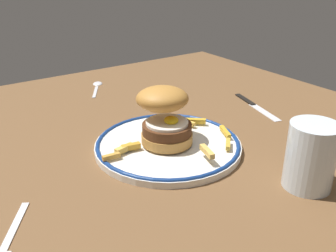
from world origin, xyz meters
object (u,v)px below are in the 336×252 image
object	(u,v)px
fork	(8,239)
knife	(253,104)
water_glass	(310,160)
dinner_plate	(168,144)
spoon	(97,84)
burger	(165,114)

from	to	relation	value
fork	knife	bearing A→B (deg)	14.63
water_glass	knife	size ratio (longest dim) A/B	0.59
dinner_plate	spoon	bearing A→B (deg)	83.15
burger	knife	world-z (taller)	burger
water_glass	fork	bearing A→B (deg)	161.87
dinner_plate	knife	xyz separation A→B (cm)	(29.44, 6.82, -0.58)
knife	fork	bearing A→B (deg)	-165.37
dinner_plate	fork	distance (cm)	31.88
water_glass	spoon	world-z (taller)	water_glass
dinner_plate	burger	xyz separation A→B (cm)	(-0.13, 0.65, 5.84)
water_glass	dinner_plate	bearing A→B (deg)	115.48
knife	spoon	xyz separation A→B (cm)	(-24.44, 34.81, 0.10)
burger	knife	size ratio (longest dim) A/B	0.74
fork	burger	bearing A→B (deg)	17.32
knife	spoon	distance (cm)	42.53
burger	water_glass	world-z (taller)	burger
dinner_plate	fork	world-z (taller)	dinner_plate
burger	dinner_plate	bearing A→B (deg)	-78.26
spoon	burger	bearing A→B (deg)	-97.14
knife	spoon	size ratio (longest dim) A/B	1.44
dinner_plate	knife	bearing A→B (deg)	13.04
water_glass	fork	distance (cm)	43.66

